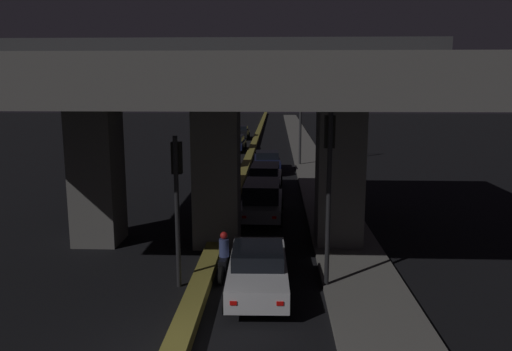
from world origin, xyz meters
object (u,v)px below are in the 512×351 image
Objects in this scene: car_black_third_oncoming at (240,132)px; pedestrian_on_sidewalk at (357,222)px; car_white_lead at (258,268)px; car_white_third at (265,177)px; car_dark_blue_fourth at (267,161)px; traffic_light_right_of_median at (329,168)px; car_silver_second at (262,199)px; traffic_light_left_of_median at (177,185)px; motorcycle_black_filtering_near at (224,258)px; car_dark_blue_second_oncoming at (234,143)px; street_lamp at (296,108)px; car_dark_blue_lead_oncoming at (216,157)px.

car_black_third_oncoming is 2.21× the size of pedestrian_on_sidewalk.
car_black_third_oncoming is at bearing 3.55° from car_white_lead.
car_dark_blue_fourth is (-0.01, 6.53, -0.08)m from car_white_third.
car_black_third_oncoming is (-3.60, 42.67, 0.05)m from car_white_lead.
traffic_light_right_of_median reaches higher than car_white_lead.
car_dark_blue_fourth is (0.00, 12.47, -0.11)m from car_silver_second.
traffic_light_left_of_median is 7.32m from pedestrian_on_sidewalk.
car_dark_blue_fourth is 17.41m from pedestrian_on_sidewalk.
motorcycle_black_filtering_near is at bearing -148.80° from pedestrian_on_sidewalk.
pedestrian_on_sidewalk is at bearing 15.45° from car_dark_blue_second_oncoming.
car_black_third_oncoming is at bearing 6.34° from motorcycle_black_filtering_near.
street_lamp is 15.75m from car_silver_second.
motorcycle_black_filtering_near is (1.30, 0.76, -2.55)m from traffic_light_left_of_median.
traffic_light_right_of_median is 1.37× the size of car_black_third_oncoming.
car_dark_blue_second_oncoming is at bearing 12.57° from car_white_third.
car_dark_blue_fourth is 21.99m from car_black_third_oncoming.
traffic_light_right_of_median reaches higher than car_white_third.
traffic_light_left_of_median is 23.79m from street_lamp.
car_dark_blue_fourth is 1.14× the size of car_black_third_oncoming.
traffic_light_left_of_median is at bearing 3.28° from car_dark_blue_second_oncoming.
car_white_lead is (2.44, -0.34, -2.46)m from traffic_light_left_of_median.
car_white_lead is 2.64× the size of pedestrian_on_sidewalk.
street_lamp is at bearing -6.15° from car_white_lead.
traffic_light_left_of_median reaches higher than car_dark_blue_second_oncoming.
traffic_light_right_of_median is 4.51m from motorcycle_black_filtering_near.
car_white_third is (0.02, 5.95, -0.03)m from car_silver_second.
car_white_lead is 1.02× the size of car_dark_blue_second_oncoming.
car_white_third is 1.01× the size of car_dark_blue_fourth.
car_silver_second is 13.46m from car_dark_blue_lead_oncoming.
car_black_third_oncoming reaches higher than car_white_lead.
pedestrian_on_sidewalk is at bearing 30.98° from traffic_light_left_of_median.
traffic_light_left_of_median reaches higher than car_white_lead.
car_silver_second reaches higher than motorcycle_black_filtering_near.
traffic_light_right_of_median reaches higher than pedestrian_on_sidewalk.
car_white_third is 11.11m from pedestrian_on_sidewalk.
traffic_light_left_of_median reaches higher than car_dark_blue_fourth.
traffic_light_left_of_median is 4.54m from traffic_light_right_of_median.
street_lamp is 1.71× the size of car_dark_blue_lead_oncoming.
motorcycle_black_filtering_near is (-1.01, -7.39, -0.23)m from car_silver_second.
street_lamp reaches higher than traffic_light_left_of_median.
car_dark_blue_lead_oncoming is 2.24× the size of motorcycle_black_filtering_near.
car_dark_blue_fourth is at bearing 83.58° from traffic_light_left_of_median.
car_white_lead is at bearing 5.71° from car_black_third_oncoming.
traffic_light_right_of_median is 8.91m from car_silver_second.
car_dark_blue_fourth is (-2.19, 20.63, -2.96)m from traffic_light_right_of_median.
car_white_third reaches higher than car_white_lead.
car_silver_second is at bearing 74.13° from traffic_light_left_of_median.
street_lamp is (4.46, 23.34, 1.22)m from traffic_light_left_of_median.
car_dark_blue_lead_oncoming reaches higher than car_silver_second.
car_white_lead is at bearing -7.88° from traffic_light_left_of_median.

